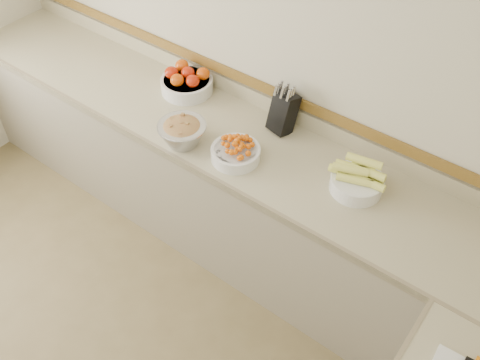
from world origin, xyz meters
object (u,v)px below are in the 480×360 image
Objects in this scene: knife_block at (283,111)px; rhubarb_bowl at (182,132)px; cherry_tomato_bowl at (236,151)px; tomato_bowl at (187,82)px; corn_bowl at (357,180)px.

knife_block reaches higher than rhubarb_bowl.
cherry_tomato_bowl is at bearing 13.90° from rhubarb_bowl.
rhubarb_bowl is (-0.37, -0.43, -0.04)m from knife_block.
knife_block reaches higher than cherry_tomato_bowl.
tomato_bowl is at bearing 128.53° from rhubarb_bowl.
corn_bowl is (0.62, 0.18, 0.02)m from cherry_tomato_bowl.
cherry_tomato_bowl is (0.61, -0.31, -0.02)m from tomato_bowl.
corn_bowl reaches higher than cherry_tomato_bowl.
tomato_bowl is 0.68m from cherry_tomato_bowl.
rhubarb_bowl is (0.30, -0.38, 0.01)m from tomato_bowl.
tomato_bowl reaches higher than cherry_tomato_bowl.
knife_block reaches higher than tomato_bowl.
tomato_bowl is 1.20× the size of cherry_tomato_bowl.
knife_block is at bearing 49.55° from rhubarb_bowl.
rhubarb_bowl is (-0.31, -0.08, 0.03)m from cherry_tomato_bowl.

